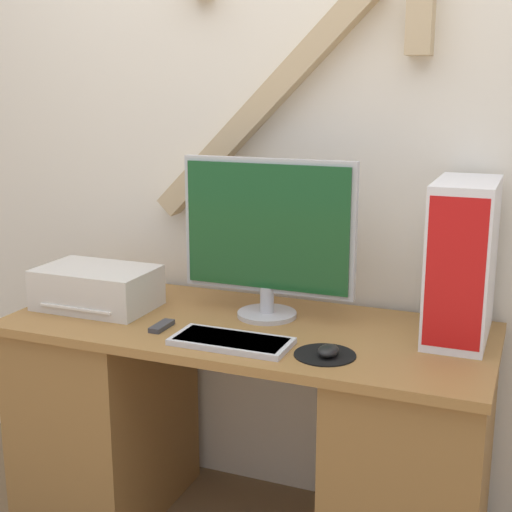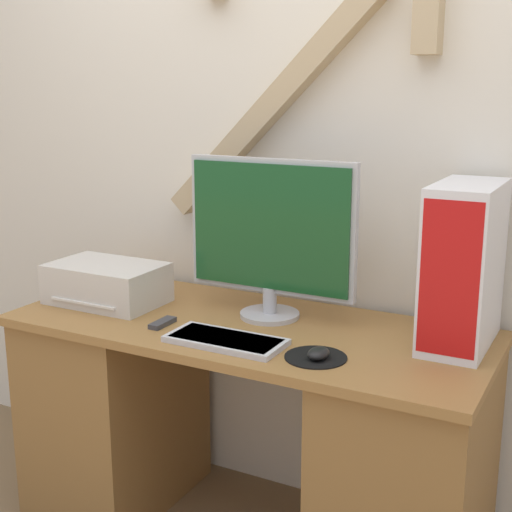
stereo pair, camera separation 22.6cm
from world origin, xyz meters
TOP-DOWN VIEW (x-y plane):
  - wall_back at (0.00, 0.72)m, footprint 6.40×0.13m
  - desk at (0.00, 0.33)m, footprint 1.58×0.66m
  - monitor at (0.03, 0.43)m, footprint 0.59×0.20m
  - keyboard at (0.03, 0.14)m, footprint 0.36×0.17m
  - mousepad at (0.32, 0.16)m, footprint 0.18×0.18m
  - mouse at (0.33, 0.15)m, footprint 0.06×0.08m
  - computer_tower at (0.65, 0.47)m, footprint 0.18×0.37m
  - printer at (-0.56, 0.31)m, footprint 0.40×0.27m
  - remote_control at (-0.24, 0.19)m, footprint 0.04×0.11m

SIDE VIEW (x-z plane):
  - desk at x=0.00m, z-range 0.01..0.80m
  - mousepad at x=0.32m, z-range 0.79..0.79m
  - remote_control at x=-0.24m, z-range 0.79..0.80m
  - keyboard at x=0.03m, z-range 0.79..0.81m
  - mouse at x=0.33m, z-range 0.79..0.82m
  - printer at x=-0.56m, z-range 0.79..0.93m
  - computer_tower at x=0.65m, z-range 0.79..1.27m
  - monitor at x=0.03m, z-range 0.81..1.34m
  - wall_back at x=0.00m, z-range -0.10..2.83m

